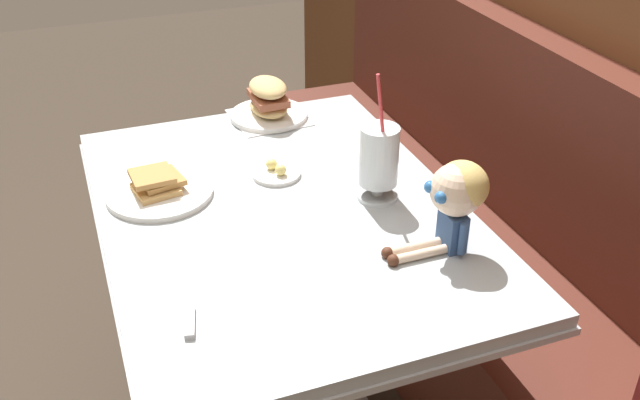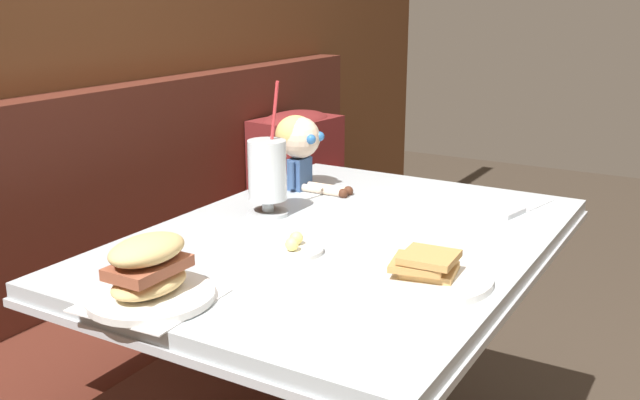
{
  "view_description": "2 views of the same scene",
  "coord_description": "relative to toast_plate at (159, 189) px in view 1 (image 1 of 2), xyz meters",
  "views": [
    {
      "loc": [
        1.35,
        -0.23,
        1.62
      ],
      "look_at": [
        0.06,
        0.25,
        0.78
      ],
      "focal_mm": 40.94,
      "sensor_mm": 36.0,
      "label": 1
    },
    {
      "loc": [
        -1.31,
        -0.53,
        1.25
      ],
      "look_at": [
        -0.01,
        0.23,
        0.81
      ],
      "focal_mm": 40.54,
      "sensor_mm": 36.0,
      "label": 2
    }
  ],
  "objects": [
    {
      "name": "toast_plate",
      "position": [
        0.0,
        0.0,
        0.0
      ],
      "size": [
        0.25,
        0.25,
        0.06
      ],
      "color": "white",
      "rests_on": "diner_table"
    },
    {
      "name": "butter_saucer",
      "position": [
        0.01,
        0.29,
        -0.01
      ],
      "size": [
        0.12,
        0.12,
        0.04
      ],
      "color": "white",
      "rests_on": "diner_table"
    },
    {
      "name": "butter_knife",
      "position": [
        0.51,
        -0.04,
        -0.01
      ],
      "size": [
        0.23,
        0.07,
        0.01
      ],
      "color": "silver",
      "rests_on": "diner_table"
    },
    {
      "name": "booth_bench",
      "position": [
        0.16,
        0.88,
        -0.43
      ],
      "size": [
        2.6,
        0.48,
        1.0
      ],
      "color": "#512319",
      "rests_on": "ground"
    },
    {
      "name": "diner_table",
      "position": [
        0.16,
        0.25,
        -0.21
      ],
      "size": [
        1.11,
        0.81,
        0.74
      ],
      "color": "#B2BCC1",
      "rests_on": "ground"
    },
    {
      "name": "sandwich_plate",
      "position": [
        -0.32,
        0.37,
        0.03
      ],
      "size": [
        0.22,
        0.22,
        0.12
      ],
      "color": "white",
      "rests_on": "diner_table"
    },
    {
      "name": "milkshake_glass",
      "position": [
        0.19,
        0.48,
        0.09
      ],
      "size": [
        0.1,
        0.1,
        0.32
      ],
      "color": "silver",
      "rests_on": "diner_table"
    },
    {
      "name": "seated_doll",
      "position": [
        0.43,
        0.54,
        0.11
      ],
      "size": [
        0.11,
        0.22,
        0.2
      ],
      "color": "#385689",
      "rests_on": "diner_table"
    }
  ]
}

